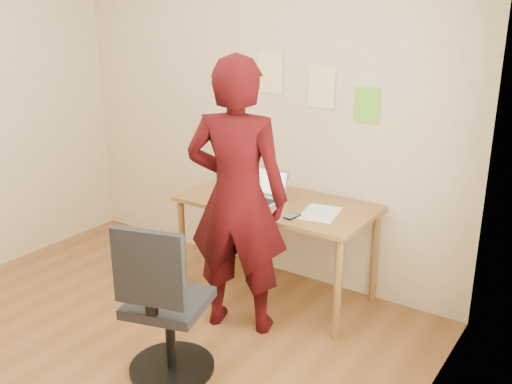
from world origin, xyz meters
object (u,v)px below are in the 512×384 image
Objects in this scene: office_chair at (164,313)px; person at (237,198)px; desk at (277,213)px; phone at (292,216)px; laptop at (264,193)px.

person reaches higher than office_chair.
desk is 10.86× the size of phone.
phone reaches higher than desk.
laptop is at bearing -95.99° from person.
office_chair is at bearing -82.36° from laptop.
laptop is at bearing 78.40° from office_chair.
phone is at bearing 59.41° from office_chair.
person is (0.01, -0.50, 0.26)m from desk.
desk is 0.77× the size of person.
phone is at bearing -148.90° from person.
person is at bearing -119.52° from phone.
office_chair is (0.10, -1.19, -0.37)m from laptop.
person is (0.11, -0.48, 0.12)m from laptop.
office_chair is (0.00, -1.20, -0.24)m from desk.
phone is 0.07× the size of person.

